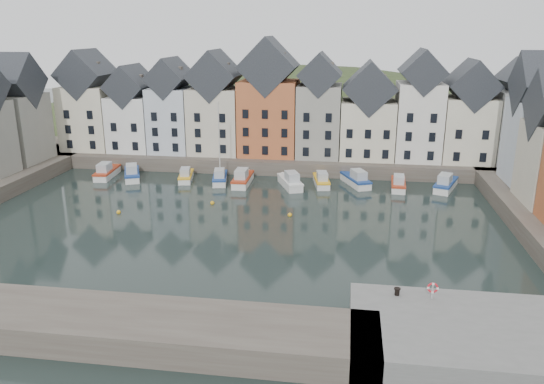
% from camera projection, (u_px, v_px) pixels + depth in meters
% --- Properties ---
extents(ground, '(260.00, 260.00, 0.00)m').
position_uv_depth(ground, '(230.00, 229.00, 57.38)').
color(ground, black).
rests_on(ground, ground).
extents(far_quay, '(90.00, 16.00, 2.00)m').
position_uv_depth(far_quay, '(271.00, 157.00, 85.46)').
color(far_quay, '#4B423A').
rests_on(far_quay, ground).
extents(near_quay, '(18.00, 10.00, 2.00)m').
position_uv_depth(near_quay, '(487.00, 340.00, 35.12)').
color(near_quay, '#60605E').
rests_on(near_quay, ground).
extents(near_wall, '(50.00, 6.00, 2.00)m').
position_uv_depth(near_wall, '(24.00, 318.00, 37.67)').
color(near_wall, '#4B423A').
rests_on(near_wall, ground).
extents(hillside, '(153.60, 70.40, 64.00)m').
position_uv_depth(hillside, '(288.00, 214.00, 115.62)').
color(hillside, '#273319').
rests_on(hillside, ground).
extents(far_terrace, '(72.37, 8.16, 17.78)m').
position_uv_depth(far_terrace, '(289.00, 110.00, 80.81)').
color(far_terrace, beige).
rests_on(far_terrace, far_quay).
extents(mooring_buoys, '(20.50, 5.50, 0.50)m').
position_uv_depth(mooring_buoys, '(207.00, 210.00, 62.94)').
color(mooring_buoys, gold).
rests_on(mooring_buoys, ground).
extents(boat_a, '(2.66, 6.70, 2.51)m').
position_uv_depth(boat_a, '(107.00, 172.00, 77.25)').
color(boat_a, silver).
rests_on(boat_a, ground).
extents(boat_b, '(4.45, 6.83, 2.52)m').
position_uv_depth(boat_b, '(132.00, 174.00, 76.37)').
color(boat_b, silver).
rests_on(boat_b, ground).
extents(boat_c, '(2.82, 5.85, 2.16)m').
position_uv_depth(boat_c, '(186.00, 176.00, 75.63)').
color(boat_c, silver).
rests_on(boat_c, ground).
extents(boat_d, '(2.96, 6.23, 11.44)m').
position_uv_depth(boat_d, '(220.00, 177.00, 74.54)').
color(boat_d, silver).
rests_on(boat_d, ground).
extents(boat_e, '(2.18, 6.78, 2.59)m').
position_uv_depth(boat_e, '(243.00, 179.00, 73.63)').
color(boat_e, silver).
rests_on(boat_e, ground).
extents(boat_f, '(4.30, 6.82, 2.51)m').
position_uv_depth(boat_f, '(290.00, 182.00, 72.38)').
color(boat_f, silver).
rests_on(boat_f, ground).
extents(boat_g, '(2.80, 6.11, 2.26)m').
position_uv_depth(boat_g, '(321.00, 181.00, 73.22)').
color(boat_g, silver).
rests_on(boat_g, ground).
extents(boat_h, '(4.46, 6.86, 2.53)m').
position_uv_depth(boat_h, '(356.00, 180.00, 73.28)').
color(boat_h, silver).
rests_on(boat_h, ground).
extents(boat_i, '(2.20, 6.04, 2.28)m').
position_uv_depth(boat_i, '(398.00, 184.00, 71.57)').
color(boat_i, silver).
rests_on(boat_i, ground).
extents(boat_j, '(4.23, 6.91, 2.54)m').
position_uv_depth(boat_j, '(446.00, 184.00, 71.21)').
color(boat_j, silver).
rests_on(boat_j, ground).
extents(mooring_bollard, '(0.48, 0.48, 0.56)m').
position_uv_depth(mooring_bollard, '(397.00, 291.00, 38.82)').
color(mooring_bollard, black).
rests_on(mooring_bollard, near_quay).
extents(life_ring_post, '(0.80, 0.17, 1.30)m').
position_uv_depth(life_ring_post, '(433.00, 288.00, 38.10)').
color(life_ring_post, gray).
rests_on(life_ring_post, near_quay).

